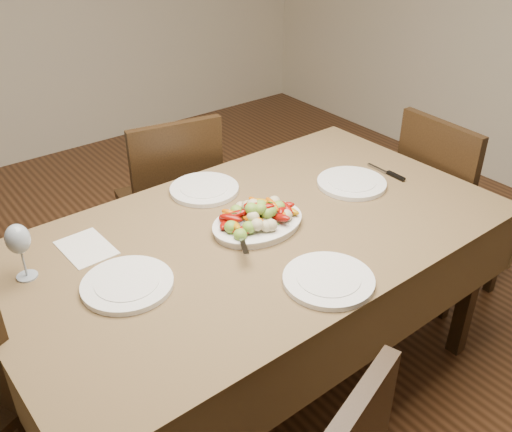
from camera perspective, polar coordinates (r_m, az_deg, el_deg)
The scene contains 14 objects.
floor at distance 2.39m, azimuth 2.57°, elevation -19.78°, with size 6.00×6.00×0.00m, color #3D2312.
dining_table at distance 2.27m, azimuth 0.00°, elevation -9.59°, with size 1.84×1.04×0.76m, color brown.
chair_far at distance 2.83m, azimuth -8.81°, elevation 1.48°, with size 0.42×0.42×0.95m, color black, non-canonical shape.
chair_right at distance 2.91m, azimuth 19.14°, elevation 0.95°, with size 0.42×0.42×0.95m, color black, non-canonical shape.
serving_platter at distance 2.05m, azimuth 0.17°, elevation -0.87°, with size 0.34×0.25×0.02m, color white.
roasted_vegetables at distance 2.02m, azimuth 0.17°, elevation 0.50°, with size 0.28×0.19×0.09m, color #790A05, non-canonical shape.
serving_spoon at distance 1.97m, azimuth -0.62°, elevation -1.04°, with size 0.28×0.06×0.03m, color #9EA0A8, non-canonical shape.
plate_left at distance 1.82m, azimuth -12.74°, elevation -6.69°, with size 0.29×0.29×0.02m, color white.
plate_right at distance 2.37m, azimuth 9.53°, elevation 3.25°, with size 0.28×0.28×0.02m, color white.
plate_far at distance 2.30m, azimuth -5.19°, elevation 2.67°, with size 0.28×0.28×0.02m, color white.
plate_near at distance 1.80m, azimuth 7.26°, elevation -6.39°, with size 0.29×0.29×0.02m, color white.
wine_glass at distance 1.90m, azimuth -22.48°, elevation -3.18°, with size 0.08×0.08×0.20m, color #8C99A5, non-canonical shape.
menu_card at distance 2.03m, azimuth -16.63°, elevation -3.06°, with size 0.15×0.21×0.00m, color silver.
table_knife at distance 2.49m, azimuth 13.01°, elevation 4.22°, with size 0.02×0.20×0.01m, color #9EA0A8, non-canonical shape.
Camera 1 is at (-1.00, -1.13, 1.86)m, focal length 40.00 mm.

